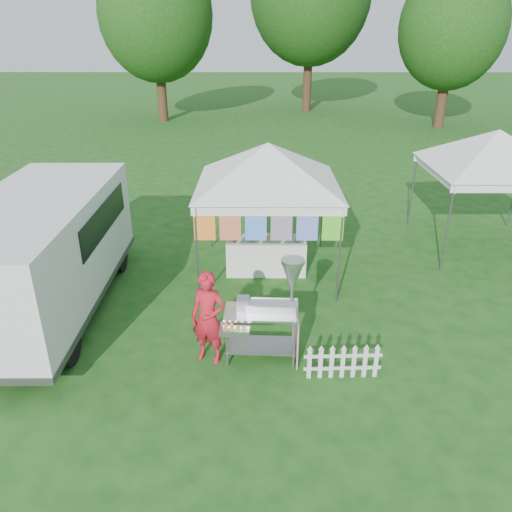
{
  "coord_description": "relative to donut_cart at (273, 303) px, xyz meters",
  "views": [
    {
      "loc": [
        -0.19,
        -6.96,
        5.2
      ],
      "look_at": [
        -0.25,
        1.94,
        1.1
      ],
      "focal_mm": 35.0,
      "sensor_mm": 36.0,
      "label": 1
    }
  ],
  "objects": [
    {
      "name": "tree_right",
      "position": [
        9.96,
        21.87,
        4.09
      ],
      "size": [
        5.6,
        5.6,
        8.42
      ],
      "color": "#352513",
      "rests_on": "ground"
    },
    {
      "name": "donut_cart",
      "position": [
        0.0,
        0.0,
        0.0
      ],
      "size": [
        1.36,
        0.88,
        1.86
      ],
      "rotation": [
        0.0,
        0.0,
        -0.04
      ],
      "color": "gray",
      "rests_on": "ground"
    },
    {
      "name": "vendor",
      "position": [
        -1.07,
        -0.03,
        -0.27
      ],
      "size": [
        0.69,
        0.56,
        1.64
      ],
      "primitive_type": "imported",
      "rotation": [
        0.0,
        0.0,
        -0.31
      ],
      "color": "red",
      "rests_on": "ground"
    },
    {
      "name": "ground",
      "position": [
        -0.04,
        -0.13,
        -1.09
      ],
      "size": [
        120.0,
        120.0,
        0.0
      ],
      "primitive_type": "plane",
      "color": "#174A15",
      "rests_on": "ground"
    },
    {
      "name": "display_table",
      "position": [
        -0.07,
        3.35,
        -0.69
      ],
      "size": [
        1.8,
        0.7,
        0.81
      ],
      "primitive_type": "cube",
      "color": "white",
      "rests_on": "ground"
    },
    {
      "name": "canopy_main",
      "position": [
        -0.04,
        3.37,
        1.89
      ],
      "size": [
        4.24,
        4.24,
        3.45
      ],
      "color": "#59595E",
      "rests_on": "ground"
    },
    {
      "name": "canopy_right",
      "position": [
        5.46,
        4.87,
        1.9
      ],
      "size": [
        4.24,
        4.24,
        3.45
      ],
      "color": "#59595E",
      "rests_on": "ground"
    },
    {
      "name": "cargo_van",
      "position": [
        -4.44,
        1.76,
        0.15
      ],
      "size": [
        2.3,
        5.59,
        2.31
      ],
      "rotation": [
        0.0,
        0.0,
        0.01
      ],
      "color": "silver",
      "rests_on": "ground"
    },
    {
      "name": "picket_fence",
      "position": [
        1.12,
        -0.51,
        -0.81
      ],
      "size": [
        1.26,
        0.08,
        0.56
      ],
      "rotation": [
        0.0,
        0.0,
        0.04
      ],
      "color": "silver",
      "rests_on": "ground"
    },
    {
      "name": "tree_left",
      "position": [
        -6.04,
        23.87,
        4.74
      ],
      "size": [
        6.4,
        6.4,
        9.53
      ],
      "color": "#352513",
      "rests_on": "ground"
    }
  ]
}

